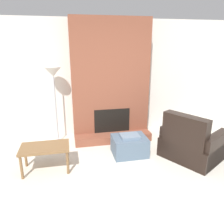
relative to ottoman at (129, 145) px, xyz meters
The scene contains 7 objects.
ground_plane 1.51m from the ottoman, 97.03° to the right, with size 24.00×24.00×0.00m, color beige.
wall_back 1.67m from the ottoman, 98.48° to the left, with size 6.92×0.06×2.60m, color silver.
fireplace 1.44m from the ottoman, 100.66° to the left, with size 1.68×0.72×2.60m.
ottoman is the anchor object (origin of this frame).
armchair 1.14m from the ottoman, 19.08° to the right, with size 1.27×1.29×0.91m.
side_table 1.58m from the ottoman, behind, with size 0.80×0.47×0.44m.
floor_lamp_left 2.03m from the ottoman, 148.32° to the left, with size 0.33×0.33×1.64m.
Camera 1 is at (-0.93, -2.21, 2.09)m, focal length 35.00 mm.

